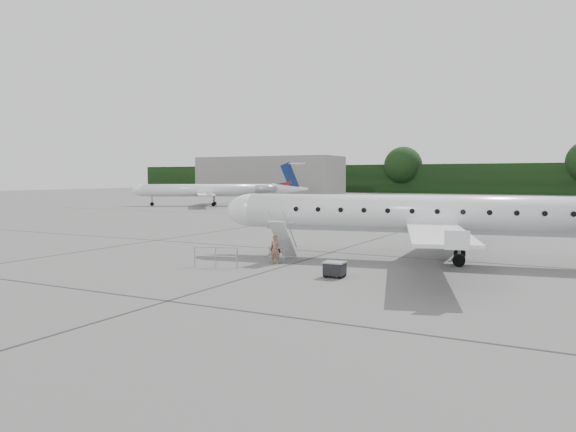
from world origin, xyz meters
The scene contains 9 objects.
ground centered at (0.00, 0.00, 0.00)m, with size 320.00×320.00×0.00m, color slate.
treeline centered at (0.00, 130.00, 4.00)m, with size 260.00×4.00×8.00m, color black.
terminal_building centered at (-70.00, 110.00, 5.00)m, with size 40.00×14.00×10.00m, color slate.
main_regional_jet centered at (0.66, 5.05, 3.51)m, with size 27.41×19.74×7.03m, color white, non-canonical shape.
airstair centered at (-6.92, 1.46, 1.10)m, with size 0.85×2.34×2.20m, color white, non-canonical shape.
passenger centered at (-6.69, 0.16, 0.76)m, with size 0.55×0.36×1.52m, color brown.
safety_railing centered at (-8.83, -2.09, 0.50)m, with size 2.20×0.08×1.00m, color #9A9CA2, non-canonical shape.
baggage_cart centered at (-2.43, -1.98, 0.39)m, with size 0.89×0.72×0.78m, color black, non-canonical shape.
bg_regional_left centered at (-44.51, 46.39, 3.37)m, with size 25.69×18.50×6.74m, color white, non-canonical shape.
Camera 1 is at (7.35, -24.95, 4.51)m, focal length 35.00 mm.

